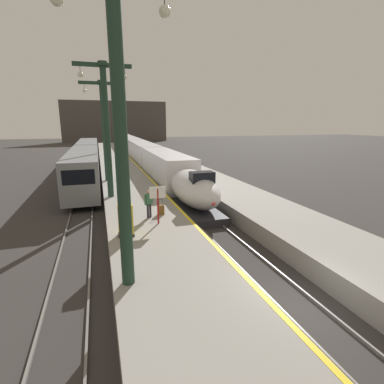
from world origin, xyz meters
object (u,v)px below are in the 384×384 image
at_px(station_column_mid, 106,119).
at_px(passenger_near_edge, 149,201).
at_px(highspeed_train_main, 137,149).
at_px(station_column_far, 104,122).
at_px(regional_train_adjacent, 87,158).
at_px(departure_info_board, 158,198).
at_px(rolling_suitcase, 161,210).
at_px(ticket_machine_yellow, 126,222).
at_px(station_column_near, 119,113).

xyz_separation_m(station_column_mid, passenger_near_edge, (1.94, -6.01, -4.81)).
bearing_deg(highspeed_train_main, passenger_near_edge, -96.13).
xyz_separation_m(highspeed_train_main, station_column_far, (-5.90, -23.97, 4.68)).
xyz_separation_m(regional_train_adjacent, departure_info_board, (4.45, -24.92, 0.43)).
distance_m(highspeed_train_main, regional_train_adjacent, 15.49).
bearing_deg(rolling_suitcase, ticket_machine_yellow, -129.42).
relative_size(station_column_near, passenger_near_edge, 5.77).
height_order(highspeed_train_main, station_column_near, station_column_near).
height_order(station_column_near, rolling_suitcase, station_column_near).
height_order(station_column_near, station_column_far, station_column_near).
height_order(station_column_mid, station_column_far, station_column_mid).
distance_m(station_column_near, departure_info_board, 7.63).
xyz_separation_m(highspeed_train_main, station_column_near, (-5.90, -43.99, 4.91)).
bearing_deg(rolling_suitcase, station_column_near, -110.10).
distance_m(highspeed_train_main, ticket_machine_yellow, 39.82).
distance_m(highspeed_train_main, departure_info_board, 38.30).
relative_size(ticket_machine_yellow, departure_info_board, 0.75).
xyz_separation_m(regional_train_adjacent, station_column_mid, (2.20, -17.68, 4.72)).
height_order(passenger_near_edge, ticket_machine_yellow, passenger_near_edge).
height_order(regional_train_adjacent, station_column_mid, station_column_mid).
height_order(rolling_suitcase, ticket_machine_yellow, ticket_machine_yellow).
xyz_separation_m(station_column_far, departure_info_board, (2.25, -14.15, -4.09)).
distance_m(rolling_suitcase, ticket_machine_yellow, 3.77).
distance_m(highspeed_train_main, rolling_suitcase, 36.68).
xyz_separation_m(station_column_near, station_column_far, (-0.00, 20.02, -0.23)).
bearing_deg(ticket_machine_yellow, station_column_near, -94.39).
bearing_deg(station_column_near, departure_info_board, 69.01).
xyz_separation_m(station_column_near, station_column_mid, (0.00, 13.11, -0.03)).
bearing_deg(station_column_near, ticket_machine_yellow, 85.61).
bearing_deg(station_column_mid, regional_train_adjacent, 97.10).
xyz_separation_m(station_column_mid, rolling_suitcase, (2.73, -5.66, -5.49)).
xyz_separation_m(highspeed_train_main, station_column_mid, (-5.90, -30.88, 4.88)).
bearing_deg(station_column_far, station_column_mid, -90.00).
bearing_deg(ticket_machine_yellow, passenger_near_edge, 57.95).
bearing_deg(departure_info_board, station_column_mid, 107.27).
bearing_deg(highspeed_train_main, departure_info_board, -95.47).
bearing_deg(station_column_mid, rolling_suitcase, -64.25).
bearing_deg(station_column_mid, ticket_machine_yellow, -87.66).
bearing_deg(departure_info_board, passenger_near_edge, 104.21).
distance_m(station_column_near, passenger_near_edge, 8.81).
height_order(station_column_near, station_column_mid, station_column_near).
distance_m(highspeed_train_main, station_column_mid, 31.82).
bearing_deg(highspeed_train_main, regional_train_adjacent, -121.52).
xyz_separation_m(highspeed_train_main, rolling_suitcase, (-3.17, -36.54, -0.61)).
relative_size(regional_train_adjacent, rolling_suitcase, 37.27).
relative_size(highspeed_train_main, departure_info_board, 36.03).
distance_m(passenger_near_edge, ticket_machine_yellow, 3.00).
bearing_deg(station_column_near, rolling_suitcase, 69.90).
bearing_deg(passenger_near_edge, station_column_far, 98.53).
bearing_deg(passenger_near_edge, ticket_machine_yellow, -122.05).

